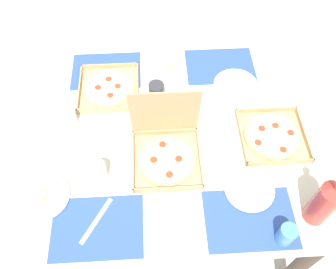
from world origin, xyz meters
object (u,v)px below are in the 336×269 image
object	(u,v)px
cup_spare	(98,171)
pizza_box_edge_far	(272,136)
pizza_box_center	(109,88)
cup_clear_right	(69,118)
plate_middle	(236,86)
condiment_bowl	(178,105)
plate_near_right	(165,64)
cup_dark	(156,91)
cup_red	(286,235)
pizza_box_corner_right	(166,149)
plate_far_left	(249,190)
soda_bottle	(325,202)
plate_far_right	(44,197)

from	to	relation	value
cup_spare	pizza_box_edge_far	bearing A→B (deg)	11.60
pizza_box_center	cup_clear_right	bearing A→B (deg)	-131.14
plate_middle	condiment_bowl	bearing A→B (deg)	-158.72
plate_near_right	cup_dark	distance (m)	0.22
cup_red	condiment_bowl	xyz separation A→B (m)	(-0.36, 0.66, -0.02)
plate_middle	cup_red	xyz separation A→B (m)	(0.05, -0.78, 0.04)
cup_dark	pizza_box_center	bearing A→B (deg)	165.29
cup_red	plate_near_right	bearing A→B (deg)	113.09
pizza_box_corner_right	cup_spare	bearing A→B (deg)	-162.55
pizza_box_center	plate_middle	world-z (taller)	pizza_box_center
plate_far_left	cup_spare	xyz separation A→B (m)	(-0.62, 0.10, 0.04)
pizza_box_corner_right	plate_near_right	xyz separation A→B (m)	(0.02, 0.56, -0.04)
soda_bottle	cup_spare	bearing A→B (deg)	165.56
pizza_box_corner_right	plate_middle	world-z (taller)	pizza_box_corner_right
condiment_bowl	pizza_box_corner_right	bearing A→B (deg)	-105.02
pizza_box_corner_right	pizza_box_center	world-z (taller)	pizza_box_corner_right
pizza_box_edge_far	soda_bottle	size ratio (longest dim) A/B	0.91
pizza_box_edge_far	cup_dark	size ratio (longest dim) A/B	3.31
plate_near_right	plate_far_right	xyz separation A→B (m)	(-0.53, -0.73, -0.00)
cup_red	plate_far_right	bearing A→B (deg)	166.52
pizza_box_center	plate_near_right	distance (m)	0.33
cup_clear_right	cup_dark	size ratio (longest dim) A/B	0.96
plate_near_right	cup_dark	bearing A→B (deg)	-103.13
plate_far_left	cup_spare	size ratio (longest dim) A/B	2.13
plate_far_right	cup_clear_right	bearing A→B (deg)	79.16
pizza_box_center	cup_clear_right	distance (m)	0.27
pizza_box_corner_right	pizza_box_edge_far	size ratio (longest dim) A/B	1.12
cup_spare	plate_far_right	bearing A→B (deg)	-159.85
plate_near_right	plate_far_left	bearing A→B (deg)	-67.13
pizza_box_center	plate_far_right	distance (m)	0.63
plate_far_right	plate_far_left	bearing A→B (deg)	-1.07
plate_middle	cup_spare	bearing A→B (deg)	-144.33
cup_spare	cup_red	distance (m)	0.78
cup_clear_right	condiment_bowl	distance (m)	0.52
plate_middle	cup_red	distance (m)	0.79
cup_dark	pizza_box_corner_right	bearing A→B (deg)	-85.13
condiment_bowl	cup_spare	bearing A→B (deg)	-135.14
plate_near_right	soda_bottle	bearing A→B (deg)	-57.62
plate_middle	cup_spare	distance (m)	0.82
plate_far_right	cup_clear_right	distance (m)	0.38
plate_near_right	plate_far_right	world-z (taller)	same
plate_middle	plate_far_right	bearing A→B (deg)	-147.85
plate_far_right	condiment_bowl	world-z (taller)	condiment_bowl
plate_middle	cup_clear_right	world-z (taller)	cup_clear_right
pizza_box_edge_far	condiment_bowl	xyz separation A→B (m)	(-0.42, 0.20, 0.01)
pizza_box_edge_far	cup_dark	xyz separation A→B (m)	(-0.52, 0.27, 0.03)
plate_near_right	condiment_bowl	size ratio (longest dim) A/B	2.34
plate_far_right	pizza_box_center	bearing A→B (deg)	66.78
plate_far_left	soda_bottle	size ratio (longest dim) A/B	0.64
pizza_box_center	condiment_bowl	bearing A→B (deg)	-21.98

